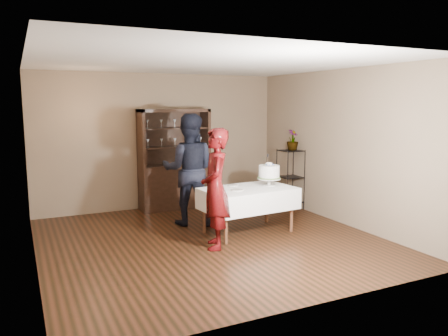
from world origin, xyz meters
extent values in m
plane|color=black|center=(0.00, 0.00, 0.00)|extent=(5.00, 5.00, 0.00)
plane|color=silver|center=(0.00, 0.00, 2.70)|extent=(5.00, 5.00, 0.00)
cube|color=brown|center=(0.00, 2.50, 1.35)|extent=(5.00, 0.02, 2.70)
cube|color=brown|center=(-2.50, 0.00, 1.35)|extent=(0.02, 5.00, 2.70)
cube|color=brown|center=(2.50, 0.00, 1.35)|extent=(0.02, 5.00, 2.70)
cube|color=black|center=(0.20, 2.24, 0.45)|extent=(1.40, 0.48, 0.90)
cube|color=black|center=(0.20, 2.46, 1.45)|extent=(1.40, 0.03, 1.10)
cube|color=black|center=(0.20, 2.24, 1.97)|extent=(1.40, 0.48, 0.06)
cube|color=black|center=(0.20, 2.24, 1.25)|extent=(1.28, 0.42, 0.02)
cube|color=black|center=(0.20, 2.24, 1.62)|extent=(1.28, 0.42, 0.02)
cylinder|color=black|center=(2.08, 1.00, 0.60)|extent=(0.02, 0.02, 1.20)
cylinder|color=black|center=(2.48, 1.00, 0.60)|extent=(0.02, 0.02, 1.20)
cylinder|color=black|center=(2.08, 1.40, 0.60)|extent=(0.02, 0.02, 1.20)
cylinder|color=black|center=(2.48, 1.40, 0.60)|extent=(0.02, 0.02, 1.20)
cube|color=black|center=(2.28, 1.20, 0.15)|extent=(0.40, 0.40, 0.02)
cube|color=black|center=(2.28, 1.20, 0.65)|extent=(0.40, 0.40, 0.01)
cube|color=black|center=(2.28, 1.20, 1.18)|extent=(0.40, 0.40, 0.02)
cube|color=white|center=(0.73, 0.13, 0.57)|extent=(1.56, 1.04, 0.34)
cylinder|color=#502F1D|center=(0.13, -0.27, 0.35)|extent=(0.06, 0.06, 0.70)
cylinder|color=#502F1D|center=(1.39, -0.16, 0.35)|extent=(0.06, 0.06, 0.70)
cylinder|color=#502F1D|center=(0.07, 0.42, 0.35)|extent=(0.06, 0.06, 0.70)
cylinder|color=#502F1D|center=(1.33, 0.53, 0.35)|extent=(0.06, 0.06, 0.70)
imported|color=#3A050B|center=(-0.07, -0.34, 0.88)|extent=(0.62, 0.75, 1.77)
imported|color=black|center=(0.04, 1.02, 0.97)|extent=(1.16, 1.06, 1.94)
cylinder|color=beige|center=(1.16, 0.19, 0.75)|extent=(0.22, 0.22, 0.01)
cylinder|color=beige|center=(1.16, 0.19, 0.79)|extent=(0.05, 0.05, 0.11)
cylinder|color=beige|center=(1.16, 0.19, 0.86)|extent=(0.39, 0.39, 0.02)
cylinder|color=#507236|center=(1.16, 0.19, 0.87)|extent=(0.38, 0.38, 0.02)
cylinder|color=white|center=(1.16, 0.19, 0.97)|extent=(0.46, 0.46, 0.22)
sphere|color=#566BBA|center=(1.19, 0.19, 1.09)|extent=(0.03, 0.03, 0.03)
cube|color=white|center=(1.12, 0.17, 1.16)|extent=(0.03, 0.03, 0.15)
cube|color=black|center=(1.12, 0.17, 1.25)|extent=(0.03, 0.03, 0.06)
cylinder|color=beige|center=(0.48, 0.05, 0.75)|extent=(0.23, 0.23, 0.01)
cylinder|color=beige|center=(0.60, 0.42, 0.75)|extent=(0.22, 0.22, 0.01)
imported|color=#507236|center=(2.31, 1.20, 1.39)|extent=(0.31, 0.31, 0.41)
camera|label=1|loc=(-2.64, -6.01, 2.11)|focal=35.00mm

